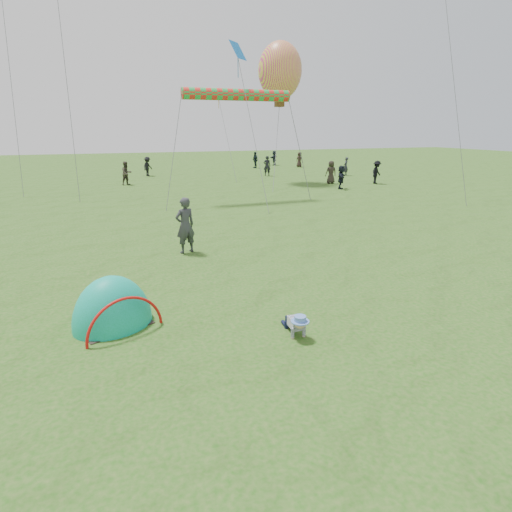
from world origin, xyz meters
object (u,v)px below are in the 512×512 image
object	(u,v)px
standing_adult	(185,226)
balloon_kite	(280,74)
crawling_toddler	(296,323)
popup_tent	(114,324)

from	to	relation	value
standing_adult	balloon_kite	distance (m)	21.23
crawling_toddler	balloon_kite	world-z (taller)	balloon_kite
popup_tent	standing_adult	xyz separation A→B (m)	(2.53, 4.85, 0.98)
standing_adult	balloon_kite	world-z (taller)	balloon_kite
crawling_toddler	popup_tent	bearing A→B (deg)	157.09
crawling_toddler	balloon_kite	xyz separation A→B (m)	(9.53, 23.59, 7.82)
crawling_toddler	balloon_kite	bearing A→B (deg)	71.44
crawling_toddler	standing_adult	world-z (taller)	standing_adult
popup_tent	standing_adult	size ratio (longest dim) A/B	1.16
standing_adult	balloon_kite	xyz separation A→B (m)	(10.64, 16.94, 7.11)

